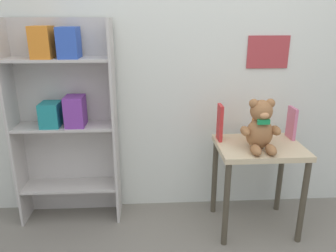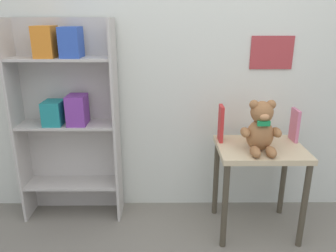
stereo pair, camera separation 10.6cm
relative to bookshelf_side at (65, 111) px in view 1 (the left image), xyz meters
name	(u,v)px [view 1 (the left image)]	position (x,y,z in m)	size (l,w,h in m)	color
wall_back	(203,45)	(0.97, 0.13, 0.43)	(4.80, 0.07, 2.50)	silver
bookshelf_side	(65,111)	(0.00, 0.00, 0.00)	(0.71, 0.24, 1.44)	#BCB7B2
display_table	(258,160)	(1.32, -0.23, -0.30)	(0.57, 0.45, 0.63)	beige
teddy_bear	(261,127)	(1.29, -0.30, -0.04)	(0.25, 0.23, 0.33)	#99663D
book_standing_red	(220,123)	(1.07, -0.12, -0.07)	(0.02, 0.11, 0.25)	red
book_standing_orange	(257,124)	(1.32, -0.13, -0.08)	(0.02, 0.15, 0.23)	orange
book_standing_pink	(292,123)	(1.57, -0.12, -0.08)	(0.02, 0.12, 0.22)	#D17093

